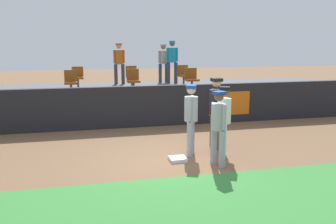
{
  "coord_description": "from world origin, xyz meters",
  "views": [
    {
      "loc": [
        -2.02,
        -8.33,
        2.81
      ],
      "look_at": [
        0.19,
        0.85,
        1.0
      ],
      "focal_mm": 39.59,
      "sensor_mm": 36.0,
      "label": 1
    }
  ],
  "objects_px": {
    "seat_front_left": "(71,81)",
    "seat_front_right": "(191,78)",
    "first_base": "(178,159)",
    "spectator_hooded": "(119,61)",
    "spectator_capped": "(172,59)",
    "seat_back_right": "(183,74)",
    "seat_front_center": "(133,79)",
    "player_fielder_home": "(224,117)",
    "player_coach_visitor": "(191,115)",
    "seat_back_left": "(78,76)",
    "spectator_casual": "(163,60)",
    "seat_back_center": "(132,75)",
    "player_umpire": "(216,108)",
    "player_runner_visitor": "(218,123)"
  },
  "relations": [
    {
      "from": "player_umpire",
      "to": "seat_front_left",
      "type": "relative_size",
      "value": 2.23
    },
    {
      "from": "spectator_casual",
      "to": "seat_back_left",
      "type": "bearing_deg",
      "value": 10.04
    },
    {
      "from": "seat_back_center",
      "to": "seat_front_right",
      "type": "distance_m",
      "value": 2.71
    },
    {
      "from": "seat_front_right",
      "to": "seat_front_center",
      "type": "height_order",
      "value": "same"
    },
    {
      "from": "spectator_capped",
      "to": "seat_back_center",
      "type": "bearing_deg",
      "value": 39.0
    },
    {
      "from": "player_umpire",
      "to": "seat_front_center",
      "type": "relative_size",
      "value": 2.23
    },
    {
      "from": "player_coach_visitor",
      "to": "seat_back_right",
      "type": "distance_m",
      "value": 6.86
    },
    {
      "from": "seat_back_center",
      "to": "seat_front_center",
      "type": "relative_size",
      "value": 1.0
    },
    {
      "from": "first_base",
      "to": "seat_back_left",
      "type": "distance_m",
      "value": 7.53
    },
    {
      "from": "spectator_hooded",
      "to": "spectator_capped",
      "type": "relative_size",
      "value": 0.94
    },
    {
      "from": "first_base",
      "to": "spectator_hooded",
      "type": "relative_size",
      "value": 0.23
    },
    {
      "from": "first_base",
      "to": "spectator_casual",
      "type": "relative_size",
      "value": 0.24
    },
    {
      "from": "seat_front_center",
      "to": "seat_front_left",
      "type": "bearing_deg",
      "value": -180.0
    },
    {
      "from": "seat_front_center",
      "to": "spectator_casual",
      "type": "bearing_deg",
      "value": 58.91
    },
    {
      "from": "seat_front_right",
      "to": "seat_front_center",
      "type": "bearing_deg",
      "value": -179.99
    },
    {
      "from": "spectator_capped",
      "to": "seat_back_right",
      "type": "bearing_deg",
      "value": 123.66
    },
    {
      "from": "player_runner_visitor",
      "to": "player_umpire",
      "type": "bearing_deg",
      "value": 143.47
    },
    {
      "from": "seat_back_left",
      "to": "spectator_capped",
      "type": "relative_size",
      "value": 0.45
    },
    {
      "from": "player_fielder_home",
      "to": "seat_front_right",
      "type": "bearing_deg",
      "value": -162.6
    },
    {
      "from": "player_coach_visitor",
      "to": "player_umpire",
      "type": "xyz_separation_m",
      "value": [
        0.8,
        0.39,
        0.07
      ]
    },
    {
      "from": "player_fielder_home",
      "to": "seat_back_left",
      "type": "relative_size",
      "value": 2.08
    },
    {
      "from": "player_runner_visitor",
      "to": "spectator_casual",
      "type": "distance_m",
      "value": 8.88
    },
    {
      "from": "player_umpire",
      "to": "seat_front_center",
      "type": "distance_m",
      "value": 4.72
    },
    {
      "from": "player_runner_visitor",
      "to": "spectator_capped",
      "type": "height_order",
      "value": "spectator_capped"
    },
    {
      "from": "first_base",
      "to": "seat_front_right",
      "type": "distance_m",
      "value": 5.76
    },
    {
      "from": "seat_front_right",
      "to": "seat_front_center",
      "type": "distance_m",
      "value": 2.22
    },
    {
      "from": "player_fielder_home",
      "to": "spectator_hooded",
      "type": "xyz_separation_m",
      "value": [
        -1.66,
        7.93,
        0.98
      ]
    },
    {
      "from": "spectator_capped",
      "to": "spectator_casual",
      "type": "bearing_deg",
      "value": -33.15
    },
    {
      "from": "seat_back_left",
      "to": "player_runner_visitor",
      "type": "bearing_deg",
      "value": -68.09
    },
    {
      "from": "seat_front_right",
      "to": "spectator_casual",
      "type": "height_order",
      "value": "spectator_casual"
    },
    {
      "from": "first_base",
      "to": "seat_back_center",
      "type": "xyz_separation_m",
      "value": [
        -0.09,
        7.04,
        1.41
      ]
    },
    {
      "from": "seat_front_left",
      "to": "seat_front_right",
      "type": "xyz_separation_m",
      "value": [
        4.43,
        0.0,
        0.0
      ]
    },
    {
      "from": "seat_back_left",
      "to": "seat_front_center",
      "type": "height_order",
      "value": "same"
    },
    {
      "from": "spectator_hooded",
      "to": "spectator_casual",
      "type": "height_order",
      "value": "spectator_hooded"
    },
    {
      "from": "seat_front_right",
      "to": "seat_front_center",
      "type": "relative_size",
      "value": 1.0
    },
    {
      "from": "seat_front_right",
      "to": "seat_back_right",
      "type": "distance_m",
      "value": 1.81
    },
    {
      "from": "seat_front_left",
      "to": "seat_front_right",
      "type": "distance_m",
      "value": 4.43
    },
    {
      "from": "seat_front_right",
      "to": "seat_back_right",
      "type": "xyz_separation_m",
      "value": [
        0.19,
        1.8,
        -0.0
      ]
    },
    {
      "from": "spectator_casual",
      "to": "seat_front_center",
      "type": "bearing_deg",
      "value": 51.24
    },
    {
      "from": "player_fielder_home",
      "to": "player_coach_visitor",
      "type": "relative_size",
      "value": 0.99
    },
    {
      "from": "seat_back_right",
      "to": "spectator_casual",
      "type": "distance_m",
      "value": 1.44
    },
    {
      "from": "first_base",
      "to": "spectator_capped",
      "type": "xyz_separation_m",
      "value": [
        1.85,
        7.89,
        2.01
      ]
    },
    {
      "from": "seat_back_right",
      "to": "spectator_casual",
      "type": "bearing_deg",
      "value": 116.33
    },
    {
      "from": "seat_back_left",
      "to": "seat_back_right",
      "type": "height_order",
      "value": "same"
    },
    {
      "from": "player_fielder_home",
      "to": "seat_back_left",
      "type": "height_order",
      "value": "seat_back_left"
    },
    {
      "from": "player_umpire",
      "to": "seat_back_right",
      "type": "distance_m",
      "value": 6.32
    },
    {
      "from": "seat_back_center",
      "to": "seat_front_left",
      "type": "bearing_deg",
      "value": -143.18
    },
    {
      "from": "seat_front_center",
      "to": "player_umpire",
      "type": "bearing_deg",
      "value": -71.01
    },
    {
      "from": "seat_front_right",
      "to": "spectator_hooded",
      "type": "distance_m",
      "value": 3.68
    },
    {
      "from": "player_umpire",
      "to": "seat_back_left",
      "type": "distance_m",
      "value": 7.17
    }
  ]
}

